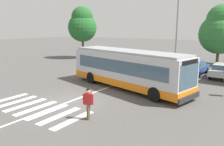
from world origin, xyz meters
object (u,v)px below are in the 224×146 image
Objects in this scene: parked_car_charcoal at (144,63)px; parked_car_blue at (195,67)px; twin_arm_street_lamp at (178,20)px; pedestrian_crossing_street at (88,102)px; parked_car_teal at (166,65)px; city_transit_bus at (127,69)px; background_tree_left at (82,25)px; parked_car_white at (125,61)px; background_tree_right at (220,30)px; parked_car_silver at (223,70)px.

parked_car_blue is (5.60, 0.46, 0.00)m from parked_car_charcoal.
twin_arm_street_lamp is at bearing -31.37° from parked_car_charcoal.
pedestrian_crossing_street is 12.77m from twin_arm_street_lamp.
parked_car_teal is at bearing 124.07° from twin_arm_street_lamp.
parked_car_teal is at bearing 88.70° from city_transit_bus.
background_tree_left reaches higher than parked_car_teal.
parked_car_charcoal is at bearing -14.99° from background_tree_left.
pedestrian_crossing_street is 14.81m from parked_car_teal.
parked_car_white is at bearing 122.77° from city_transit_bus.
twin_arm_street_lamp reaches higher than pedestrian_crossing_street.
parked_car_blue is (2.93, 0.44, 0.00)m from parked_car_teal.
parked_car_blue is at bearing -95.35° from background_tree_right.
parked_car_silver is at bearing -77.16° from background_tree_right.
twin_arm_street_lamp reaches higher than parked_car_blue.
background_tree_right is at bearing 53.47° from parked_car_charcoal.
parked_car_white is at bearing 158.51° from twin_arm_street_lamp.
parked_car_white and parked_car_silver have the same top height.
pedestrian_crossing_street is 0.22× the size of background_tree_right.
city_transit_bus is 9.11m from parked_car_blue.
background_tree_left is (-16.63, 18.08, 4.31)m from pedestrian_crossing_street.
twin_arm_street_lamp is (-3.64, -3.27, 4.73)m from parked_car_silver.
parked_car_charcoal is 7.14m from twin_arm_street_lamp.
background_tree_left reaches higher than parked_car_charcoal.
city_transit_bus is at bearing -110.07° from parked_car_blue.
parked_car_blue is (3.12, 8.53, -0.82)m from city_transit_bus.
city_transit_bus is at bearing -123.80° from parked_car_silver.
parked_car_teal is 5.56m from parked_car_silver.
twin_arm_street_lamp is 1.11× the size of background_tree_left.
parked_car_charcoal is 13.76m from background_tree_left.
background_tree_left is at bearing -164.57° from background_tree_right.
parked_car_white is at bearing 179.16° from parked_car_teal.
background_tree_right reaches higher than parked_car_teal.
parked_car_blue is 2.61m from parked_car_silver.
background_tree_right is at bearing 76.89° from city_transit_bus.
parked_car_teal is at bearing -0.84° from parked_car_white.
pedestrian_crossing_street reaches higher than parked_car_silver.
parked_car_silver is at bearing 1.98° from parked_car_white.
background_tree_left reaches higher than parked_car_white.
parked_car_silver is (5.72, 8.55, -0.82)m from city_transit_bus.
parked_car_silver is 21.45m from background_tree_left.
parked_car_charcoal is 0.58× the size of background_tree_right.
parked_car_white is at bearing -178.02° from parked_car_silver.
pedestrian_crossing_street is 0.21× the size of background_tree_left.
parked_car_charcoal is (2.77, -0.11, 0.00)m from parked_car_white.
parked_car_charcoal is 8.22m from parked_car_silver.
parked_car_silver is 0.56× the size of background_tree_left.
twin_arm_street_lamp reaches higher than parked_car_charcoal.
parked_car_charcoal is 0.51× the size of twin_arm_street_lamp.
parked_car_blue is 1.01× the size of parked_car_silver.
parked_car_charcoal is at bearing -175.29° from parked_car_blue.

